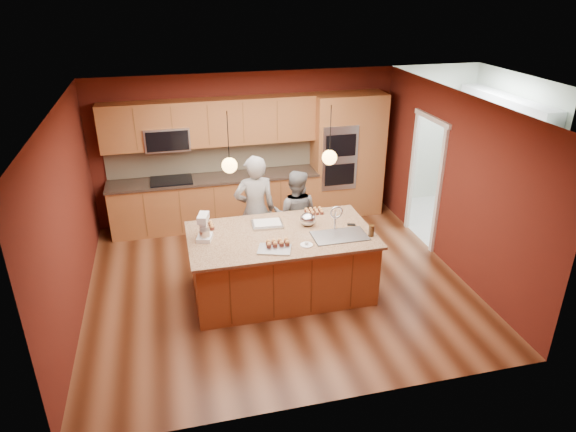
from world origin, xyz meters
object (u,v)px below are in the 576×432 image
object	(u,v)px
stand_mixer	(204,229)
mixing_bowl	(308,219)
island	(282,263)
person_left	(255,211)
person_right	(295,215)

from	to	relation	value
stand_mixer	mixing_bowl	bearing A→B (deg)	19.17
stand_mixer	mixing_bowl	distance (m)	1.48
island	person_left	bearing A→B (deg)	101.98
person_right	stand_mixer	distance (m)	1.77
island	stand_mixer	bearing A→B (deg)	174.58
person_left	island	bearing A→B (deg)	99.56
person_right	stand_mixer	size ratio (longest dim) A/B	4.09
stand_mixer	mixing_bowl	world-z (taller)	stand_mixer
island	stand_mixer	size ratio (longest dim) A/B	7.04
person_left	stand_mixer	xyz separation A→B (m)	(-0.85, -0.87, 0.21)
person_left	person_right	size ratio (longest dim) A/B	1.20
mixing_bowl	person_left	bearing A→B (deg)	128.44
stand_mixer	mixing_bowl	size ratio (longest dim) A/B	1.59
island	person_right	distance (m)	1.10
person_right	stand_mixer	xyz separation A→B (m)	(-1.50, -0.87, 0.36)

